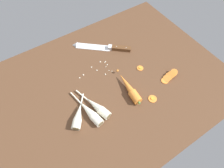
{
  "coord_description": "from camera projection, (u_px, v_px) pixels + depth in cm",
  "views": [
    {
      "loc": [
        -28.1,
        -45.27,
        80.18
      ],
      "look_at": [
        0.0,
        -2.0,
        1.5
      ],
      "focal_mm": 30.06,
      "sensor_mm": 36.0,
      "label": 1
    }
  ],
  "objects": [
    {
      "name": "whole_carrot",
      "position": [
        130.0,
        89.0,
        0.92
      ],
      "size": [
        5.78,
        22.42,
        4.2
      ],
      "color": "orange",
      "rests_on": "ground_plane"
    },
    {
      "name": "parsnip_mid_right",
      "position": [
        78.0,
        116.0,
        0.84
      ],
      "size": [
        13.05,
        15.75,
        4.0
      ],
      "color": "silver",
      "rests_on": "ground_plane"
    },
    {
      "name": "carrot_slice_stray_mid",
      "position": [
        140.0,
        68.0,
        1.01
      ],
      "size": [
        3.47,
        3.47,
        0.7
      ],
      "color": "orange",
      "rests_on": "ground_plane"
    },
    {
      "name": "carrot_slice_stray_near",
      "position": [
        153.0,
        99.0,
        0.91
      ],
      "size": [
        4.11,
        4.11,
        0.7
      ],
      "color": "orange",
      "rests_on": "ground_plane"
    },
    {
      "name": "ground_plane",
      "position": [
        110.0,
        85.0,
        0.98
      ],
      "size": [
        120.0,
        90.0,
        4.0
      ],
      "primitive_type": "cube",
      "color": "brown"
    },
    {
      "name": "chefs_knife",
      "position": [
        100.0,
        47.0,
        1.09
      ],
      "size": [
        28.59,
        25.09,
        4.18
      ],
      "color": "silver",
      "rests_on": "ground_plane"
    },
    {
      "name": "parsnip_mid_left",
      "position": [
        97.0,
        107.0,
        0.86
      ],
      "size": [
        8.14,
        21.31,
        4.0
      ],
      "color": "silver",
      "rests_on": "ground_plane"
    },
    {
      "name": "mince_crumbs",
      "position": [
        98.0,
        69.0,
        1.01
      ],
      "size": [
        17.86,
        9.68,
        0.81
      ],
      "color": "silver",
      "rests_on": "ground_plane"
    },
    {
      "name": "parsnip_front",
      "position": [
        90.0,
        113.0,
        0.85
      ],
      "size": [
        6.34,
        22.65,
        4.0
      ],
      "color": "silver",
      "rests_on": "ground_plane"
    },
    {
      "name": "carrot_slice_stack",
      "position": [
        170.0,
        76.0,
        0.97
      ],
      "size": [
        10.38,
        4.54,
        3.16
      ],
      "color": "orange",
      "rests_on": "ground_plane"
    }
  ]
}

